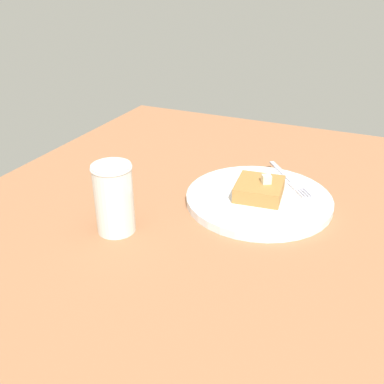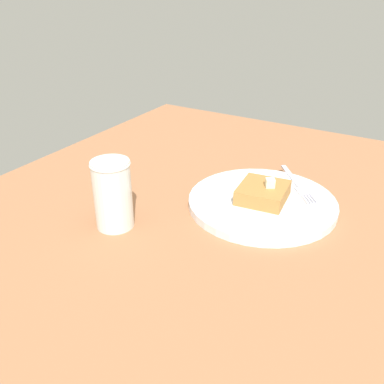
% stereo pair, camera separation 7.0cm
% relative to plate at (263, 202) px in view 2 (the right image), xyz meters
% --- Properties ---
extents(table_surface, '(1.01, 1.01, 0.03)m').
position_rel_plate_xyz_m(table_surface, '(-0.00, -0.05, -0.02)').
color(table_surface, '#A16844').
rests_on(table_surface, ground).
extents(plate, '(0.26, 0.26, 0.01)m').
position_rel_plate_xyz_m(plate, '(0.00, 0.00, 0.00)').
color(plate, white).
rests_on(plate, table_surface).
extents(toast_slice_center, '(0.09, 0.09, 0.03)m').
position_rel_plate_xyz_m(toast_slice_center, '(-0.00, -0.00, 0.02)').
color(toast_slice_center, '#AA7439').
rests_on(toast_slice_center, plate).
extents(butter_pat_primary, '(0.02, 0.02, 0.02)m').
position_rel_plate_xyz_m(butter_pat_primary, '(0.01, 0.00, 0.04)').
color(butter_pat_primary, '#F3EACA').
rests_on(butter_pat_primary, toast_slice_center).
extents(fork, '(0.11, 0.14, 0.00)m').
position_rel_plate_xyz_m(fork, '(0.04, 0.08, 0.01)').
color(fork, silver).
rests_on(fork, plate).
extents(syrup_jar, '(0.06, 0.06, 0.11)m').
position_rel_plate_xyz_m(syrup_jar, '(-0.18, -0.18, 0.04)').
color(syrup_jar, '#5A280D').
rests_on(syrup_jar, table_surface).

